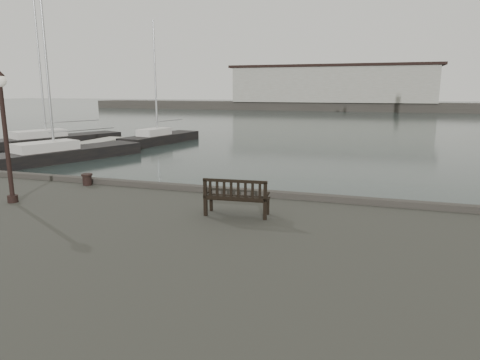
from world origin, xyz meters
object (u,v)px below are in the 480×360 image
at_px(yacht_c, 63,157).
at_px(yacht_d, 161,140).
at_px(lamp_post, 4,119).
at_px(yacht_b, 54,142).
at_px(bollard_left, 87,179).
at_px(bench, 237,204).

xyz_separation_m(yacht_c, yacht_d, (1.69, 11.05, -0.01)).
xyz_separation_m(lamp_post, yacht_b, (-17.28, 21.40, -3.75)).
bearing_deg(bollard_left, bench, -17.22).
bearing_deg(yacht_d, yacht_b, -142.40).
distance_m(yacht_c, yacht_d, 11.18).
relative_size(lamp_post, yacht_b, 0.24).
bearing_deg(lamp_post, bench, 6.32).
distance_m(bollard_left, yacht_b, 25.98).
relative_size(lamp_post, yacht_c, 0.25).
height_order(bench, bollard_left, bench).
relative_size(bench, lamp_post, 0.45).
bearing_deg(lamp_post, bollard_left, 77.00).
height_order(bollard_left, yacht_c, yacht_c).
bearing_deg(yacht_c, lamp_post, -33.51).
xyz_separation_m(lamp_post, yacht_c, (-10.63, 14.63, -3.76)).
xyz_separation_m(bench, lamp_post, (-6.69, -0.74, 2.13)).
height_order(yacht_b, yacht_c, yacht_b).
bearing_deg(bench, bollard_left, 158.00).
height_order(lamp_post, yacht_d, yacht_d).
height_order(lamp_post, yacht_b, yacht_b).
height_order(bollard_left, yacht_d, yacht_d).
relative_size(yacht_b, yacht_c, 1.06).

